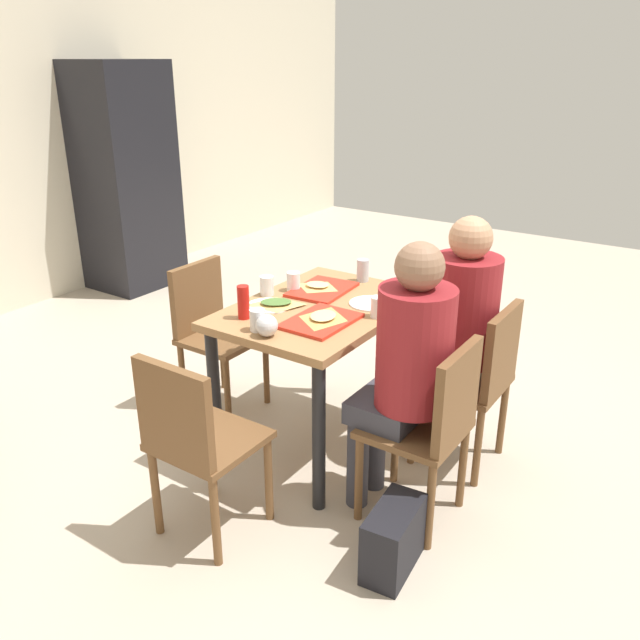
{
  "coord_description": "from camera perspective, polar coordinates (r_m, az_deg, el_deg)",
  "views": [
    {
      "loc": [
        -2.49,
        -1.68,
        1.92
      ],
      "look_at": [
        0.0,
        0.0,
        0.7
      ],
      "focal_mm": 36.58,
      "sensor_mm": 36.0,
      "label": 1
    }
  ],
  "objects": [
    {
      "name": "condiment_bottle",
      "position": [
        3.05,
        -6.72,
        1.55
      ],
      "size": [
        0.06,
        0.06,
        0.16
      ],
      "primitive_type": "cylinder",
      "color": "red",
      "rests_on": "main_table"
    },
    {
      "name": "tray_red_near",
      "position": [
        3.01,
        0.07,
        -0.08
      ],
      "size": [
        0.36,
        0.26,
        0.02
      ],
      "primitive_type": "cube",
      "rotation": [
        0.0,
        0.0,
        -0.01
      ],
      "color": "red",
      "rests_on": "main_table"
    },
    {
      "name": "plastic_cup_d",
      "position": [
        3.41,
        -2.33,
        3.38
      ],
      "size": [
        0.07,
        0.07,
        0.1
      ],
      "primitive_type": "cylinder",
      "color": "white",
      "rests_on": "main_table"
    },
    {
      "name": "tray_red_far",
      "position": [
        3.42,
        0.19,
        2.68
      ],
      "size": [
        0.38,
        0.29,
        0.02
      ],
      "primitive_type": "cube",
      "rotation": [
        0.0,
        0.0,
        0.08
      ],
      "color": "red",
      "rests_on": "main_table"
    },
    {
      "name": "pizza_slice_a",
      "position": [
        3.01,
        0.28,
        0.28
      ],
      "size": [
        0.26,
        0.23,
        0.02
      ],
      "color": "tan",
      "rests_on": "tray_red_near"
    },
    {
      "name": "plastic_cup_a",
      "position": [
        3.36,
        -4.66,
        3.0
      ],
      "size": [
        0.07,
        0.07,
        0.1
      ],
      "primitive_type": "cylinder",
      "color": "white",
      "rests_on": "main_table"
    },
    {
      "name": "foil_bundle",
      "position": [
        2.86,
        -4.69,
        -0.48
      ],
      "size": [
        0.1,
        0.1,
        0.1
      ],
      "primitive_type": "sphere",
      "color": "silver",
      "rests_on": "main_table"
    },
    {
      "name": "chair_left_end",
      "position": [
        2.72,
        -10.93,
        -9.97
      ],
      "size": [
        0.4,
        0.4,
        0.85
      ],
      "color": "brown",
      "rests_on": "ground_plane"
    },
    {
      "name": "pizza_slice_c",
      "position": [
        3.21,
        -3.87,
        1.49
      ],
      "size": [
        0.26,
        0.27,
        0.02
      ],
      "color": "#DBAD60",
      "rests_on": "paper_plate_center"
    },
    {
      "name": "ground_plane",
      "position": [
        3.58,
        0.0,
        -10.61
      ],
      "size": [
        10.0,
        10.0,
        0.02
      ],
      "primitive_type": "cube",
      "color": "#B7A893"
    },
    {
      "name": "person_in_brown_jacket",
      "position": [
        3.18,
        11.81,
        -0.13
      ],
      "size": [
        0.32,
        0.42,
        1.26
      ],
      "color": "#383842",
      "rests_on": "ground_plane"
    },
    {
      "name": "chair_far_side",
      "position": [
        3.76,
        -9.5,
        -0.46
      ],
      "size": [
        0.4,
        0.4,
        0.85
      ],
      "color": "brown",
      "rests_on": "ground_plane"
    },
    {
      "name": "plastic_cup_c",
      "position": [
        2.92,
        -5.49,
        -0.01
      ],
      "size": [
        0.07,
        0.07,
        0.1
      ],
      "primitive_type": "cylinder",
      "color": "white",
      "rests_on": "main_table"
    },
    {
      "name": "paper_plate_near_edge",
      "position": [
        3.24,
        4.5,
        1.45
      ],
      "size": [
        0.22,
        0.22,
        0.01
      ],
      "primitive_type": "cylinder",
      "color": "white",
      "rests_on": "main_table"
    },
    {
      "name": "person_in_red",
      "position": [
        2.74,
        7.54,
        -3.55
      ],
      "size": [
        0.32,
        0.42,
        1.26
      ],
      "color": "#383842",
      "rests_on": "ground_plane"
    },
    {
      "name": "plastic_cup_b",
      "position": [
        3.07,
        5.09,
        1.14
      ],
      "size": [
        0.07,
        0.07,
        0.1
      ],
      "primitive_type": "cylinder",
      "color": "white",
      "rests_on": "main_table"
    },
    {
      "name": "soda_can",
      "position": [
        3.56,
        3.77,
        4.36
      ],
      "size": [
        0.07,
        0.07,
        0.12
      ],
      "primitive_type": "cylinder",
      "color": "#B7BCC6",
      "rests_on": "main_table"
    },
    {
      "name": "paper_plate_center",
      "position": [
        3.21,
        -4.55,
        1.24
      ],
      "size": [
        0.22,
        0.22,
        0.01
      ],
      "primitive_type": "cylinder",
      "color": "white",
      "rests_on": "main_table"
    },
    {
      "name": "main_table",
      "position": [
        3.26,
        0.0,
        -0.69
      ],
      "size": [
        1.05,
        0.73,
        0.78
      ],
      "color": "#9E7247",
      "rests_on": "ground_plane"
    },
    {
      "name": "drink_fridge",
      "position": [
        5.96,
        -16.57,
        11.82
      ],
      "size": [
        0.7,
        0.6,
        1.9
      ],
      "primitive_type": "cube",
      "color": "black",
      "rests_on": "ground_plane"
    },
    {
      "name": "handbag",
      "position": [
        2.75,
        6.44,
        -18.48
      ],
      "size": [
        0.33,
        0.19,
        0.28
      ],
      "primitive_type": "cube",
      "rotation": [
        0.0,
        0.0,
        0.1
      ],
      "color": "black",
      "rests_on": "ground_plane"
    },
    {
      "name": "chair_near_left",
      "position": [
        2.81,
        9.86,
        -8.76
      ],
      "size": [
        0.4,
        0.4,
        0.85
      ],
      "color": "brown",
      "rests_on": "ground_plane"
    },
    {
      "name": "pizza_slice_b",
      "position": [
        3.42,
        -0.22,
        3.02
      ],
      "size": [
        0.16,
        0.19,
        0.02
      ],
      "color": "#DBAD60",
      "rests_on": "tray_red_far"
    },
    {
      "name": "chair_near_right",
      "position": [
        3.24,
        13.76,
        -4.69
      ],
      "size": [
        0.4,
        0.4,
        0.85
      ],
      "color": "brown",
      "rests_on": "ground_plane"
    }
  ]
}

